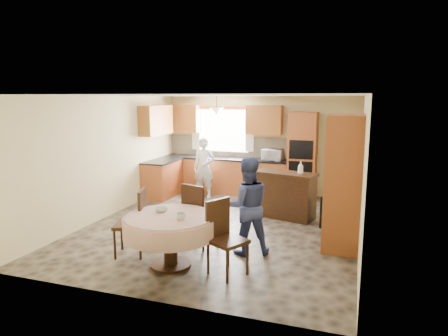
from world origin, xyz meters
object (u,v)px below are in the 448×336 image
Objects in this scene: dining_table at (170,227)px; chair_back at (198,213)px; oven_tower at (303,156)px; sideboard at (285,196)px; cupboard at (344,181)px; chair_left at (135,219)px; person_dining at (247,206)px; person_sink at (204,168)px; chair_right at (224,233)px.

dining_table is 1.26× the size of chair_back.
oven_tower is at bearing 74.71° from dining_table.
cupboard is (1.18, -1.22, 0.65)m from sideboard.
chair_left is 1.76m from person_dining.
person_dining reaches higher than dining_table.
cupboard is at bearing -36.35° from person_sink.
dining_table is (-1.28, -4.68, -0.46)m from oven_tower.
chair_right is at bearing 149.37° from chair_back.
person_sink is (-1.05, 4.04, 0.14)m from dining_table.
person_sink reaches higher than chair_right.
person_dining is (-0.35, -3.83, -0.28)m from oven_tower.
oven_tower is at bearing 13.07° from person_sink.
cupboard is 1.61× the size of dining_table.
chair_back is (-1.07, -2.13, 0.15)m from sideboard.
person_sink is (-1.14, 3.21, 0.15)m from chair_back.
sideboard is at bearing 68.43° from dining_table.
dining_table is (-1.17, -2.95, 0.16)m from sideboard.
chair_right is (1.52, -0.18, -0.00)m from chair_left.
oven_tower reaches higher than chair_left.
person_sink is (-2.33, -0.64, -0.31)m from oven_tower.
sideboard is at bearing 128.28° from chair_left.
chair_back is (-1.18, -3.85, -0.46)m from oven_tower.
chair_back is (-2.25, -0.91, -0.50)m from cupboard.
person_dining is at bearing -60.43° from person_sink.
chair_left is 1.00× the size of chair_right.
chair_right is (0.72, -0.79, -0.01)m from chair_back.
dining_table is at bearing 55.62° from chair_left.
chair_back is at bearing 70.55° from chair_right.
dining_table is 1.27m from person_dining.
person_dining reaches higher than chair_left.
chair_left is 3.84m from person_sink.
cupboard reaches higher than sideboard.
cupboard is 2.48m from chair_back.
cupboard reaches higher than chair_right.
sideboard is at bearing -122.23° from person_dining.
cupboard is 4.12m from person_sink.
chair_right is at bearing -82.27° from sideboard.
chair_back is 0.69× the size of person_dining.
sideboard is 3.32m from chair_left.
chair_right is at bearing -67.25° from person_sink.
person_dining is (-0.24, -2.11, 0.33)m from sideboard.
chair_right is 0.84m from person_dining.
sideboard reaches higher than dining_table.
person_sink reaches higher than dining_table.
chair_back is 1.07m from chair_right.
sideboard is at bearing 21.44° from chair_right.
person_dining is at bearing 42.33° from dining_table.
chair_back is at bearing -158.04° from cupboard.
chair_right is (0.81, 0.03, -0.02)m from dining_table.
oven_tower is 3.86m from person_dining.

